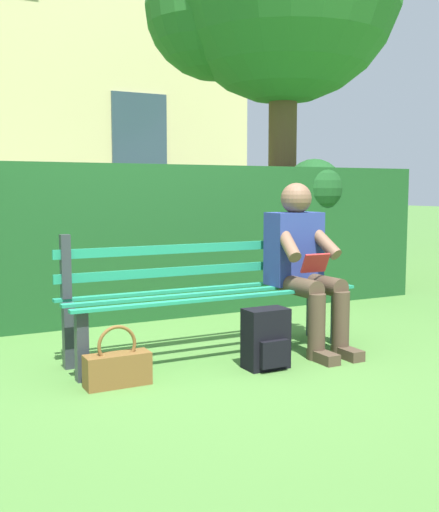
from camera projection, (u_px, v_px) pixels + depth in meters
name	position (u px, v px, depth m)	size (l,w,h in m)	color
ground	(213.00, 355.00, 4.23)	(60.00, 60.00, 0.00)	#477533
park_bench	(208.00, 293.00, 4.25)	(2.03, 0.46, 0.84)	#2D3338
person_seated	(304.00, 261.00, 4.39)	(0.44, 0.73, 1.17)	navy
hedge_backdrop	(168.00, 236.00, 5.68)	(5.25, 0.71, 1.43)	#19471E
backpack	(266.00, 339.00, 3.92)	(0.27, 0.24, 0.38)	black
handbag	(117.00, 367.00, 3.57)	(0.38, 0.14, 0.35)	brown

